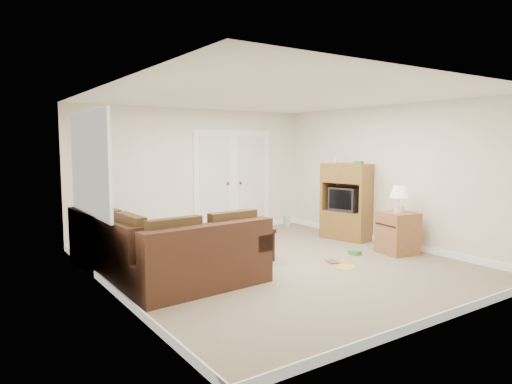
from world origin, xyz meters
TOP-DOWN VIEW (x-y plane):
  - floor at (0.00, 0.00)m, footprint 5.50×5.50m
  - ceiling at (0.00, 0.00)m, footprint 5.00×5.50m
  - wall_left at (-2.50, 0.00)m, footprint 0.02×5.50m
  - wall_right at (2.50, 0.00)m, footprint 0.02×5.50m
  - wall_back at (0.00, 2.75)m, footprint 5.00×0.02m
  - wall_front at (0.00, -2.75)m, footprint 5.00×0.02m
  - baseboards at (0.00, 0.00)m, footprint 5.00×5.50m
  - french_doors at (0.85, 2.71)m, footprint 1.80×0.05m
  - window_left at (-2.46, 1.00)m, footprint 0.05×1.92m
  - sectional_sofa at (-1.82, 0.34)m, footprint 2.03×2.80m
  - coffee_table at (-0.35, 0.71)m, footprint 0.88×1.33m
  - tv_armoire at (2.19, 0.75)m, footprint 0.69×0.99m
  - side_cabinet at (2.05, -0.56)m, footprint 0.61×0.61m
  - space_heater at (2.07, 2.45)m, footprint 0.11×0.10m
  - floor_magazine at (0.71, -0.69)m, footprint 0.39×0.37m
  - floor_greenbox at (1.39, -0.23)m, footprint 0.15×0.19m
  - floor_book at (0.68, -0.35)m, footprint 0.23×0.27m

SIDE VIEW (x-z plane):
  - floor at x=0.00m, z-range 0.00..0.00m
  - floor_magazine at x=0.71m, z-range 0.00..0.01m
  - floor_book at x=0.68m, z-range 0.00..0.02m
  - floor_greenbox at x=1.39m, z-range 0.00..0.07m
  - baseboards at x=0.00m, z-range 0.00..0.10m
  - space_heater at x=2.07m, z-range 0.00..0.27m
  - coffee_table at x=-0.35m, z-range -0.14..0.69m
  - sectional_sofa at x=-1.82m, z-range -0.09..0.76m
  - side_cabinet at x=2.05m, z-range -0.16..0.97m
  - tv_armoire at x=2.19m, z-range -0.05..1.50m
  - french_doors at x=0.85m, z-range -0.03..2.10m
  - wall_left at x=-2.50m, z-range 0.00..2.50m
  - wall_right at x=2.50m, z-range 0.00..2.50m
  - wall_back at x=0.00m, z-range 0.00..2.50m
  - wall_front at x=0.00m, z-range 0.00..2.50m
  - window_left at x=-2.46m, z-range 0.84..2.26m
  - ceiling at x=0.00m, z-range 2.49..2.51m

